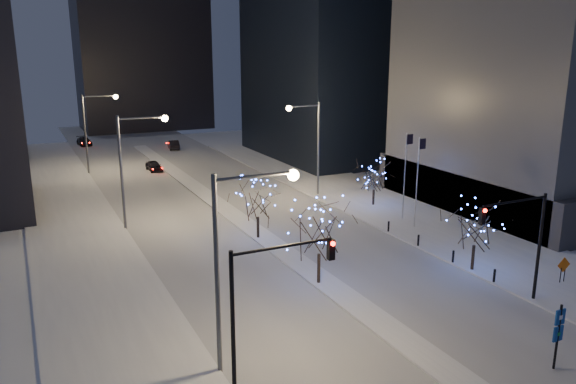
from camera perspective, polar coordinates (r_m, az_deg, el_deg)
ground at (r=31.91m, az=12.21°, el=-14.94°), size 160.00×160.00×0.00m
road at (r=61.24m, az=-8.30°, el=-0.38°), size 20.00×130.00×0.02m
median at (r=56.64m, az=-6.74°, el=-1.47°), size 2.00×80.00×0.15m
east_sidewalk at (r=55.09m, az=11.76°, el=-2.14°), size 10.00×90.00×0.15m
west_sidewalk at (r=44.45m, az=-19.64°, el=-6.74°), size 8.00×90.00×0.15m
plinth at (r=66.51m, az=26.02°, el=1.24°), size 30.00×24.00×4.00m
horizon_block at (r=116.12m, az=-14.83°, el=16.67°), size 24.00×14.00×42.00m
street_lamp_w_near at (r=26.68m, az=-5.16°, el=-5.29°), size 4.40×0.56×10.00m
street_lamp_w_mid at (r=50.13m, az=-15.49°, el=3.57°), size 4.40×0.56×10.00m
street_lamp_w_far at (r=74.60m, az=-19.17°, el=6.70°), size 4.40×0.56×10.00m
street_lamp_east at (r=59.26m, az=2.34°, el=5.63°), size 3.90×0.56×10.00m
traffic_signal_west at (r=25.78m, az=-2.40°, el=-10.14°), size 5.26×0.43×7.00m
traffic_signal_east at (r=36.54m, az=22.78°, el=-3.80°), size 5.26×0.43×7.00m
flagpoles at (r=50.86m, az=12.45°, el=1.95°), size 1.35×2.60×8.00m
bollards at (r=44.69m, az=14.71°, el=-5.52°), size 0.16×12.16×0.90m
car_near at (r=74.82m, az=-13.46°, el=2.58°), size 1.71×3.93×1.32m
car_mid at (r=90.70m, az=-11.56°, el=4.73°), size 2.08×4.44×1.41m
car_far at (r=98.16m, az=-20.00°, el=4.85°), size 2.21×4.70×1.32m
holiday_tree_median_near at (r=37.02m, az=3.20°, el=-3.72°), size 6.16×6.16×5.97m
holiday_tree_median_far at (r=46.14m, az=-3.10°, el=-0.82°), size 4.25×4.25×4.97m
holiday_tree_plaza_near at (r=41.48m, az=18.53°, el=-3.18°), size 5.35×5.35×5.15m
holiday_tree_plaza_far at (r=56.67m, az=8.76°, el=1.58°), size 4.65×4.65×4.56m
wayfinding_sign at (r=31.13m, az=25.78°, el=-12.51°), size 0.61×0.12×3.47m
construction_sign at (r=42.25m, az=26.19°, el=-6.87°), size 1.07×0.15×1.76m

